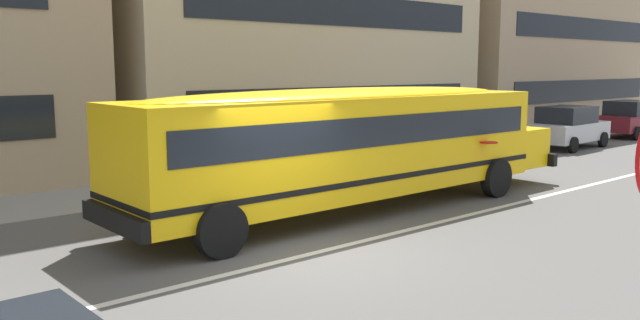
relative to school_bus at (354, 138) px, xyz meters
name	(u,v)px	position (x,y,z in m)	size (l,w,h in m)	color
ground_plane	(309,254)	(-2.95, -1.97, -1.62)	(400.00, 400.00, 0.00)	#54514F
sidewalk_far	(126,193)	(-2.95, 5.25, -1.61)	(120.00, 3.00, 0.01)	gray
lane_centreline	(309,254)	(-2.95, -1.97, -1.61)	(110.00, 0.16, 0.01)	silver
school_bus	(354,138)	(0.00, 0.00, 0.00)	(12.18, 2.92, 2.72)	yellow
parked_car_maroon_by_entrance	(631,118)	(20.19, 2.74, -0.77)	(3.95, 1.97, 1.64)	maroon
parked_car_silver_past_driveway	(567,127)	(14.08, 2.54, -0.77)	(3.97, 2.01, 1.64)	#B7BABF
apartment_block_far_right	(480,8)	(23.60, 13.57, 5.03)	(16.09, 13.68, 13.30)	tan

